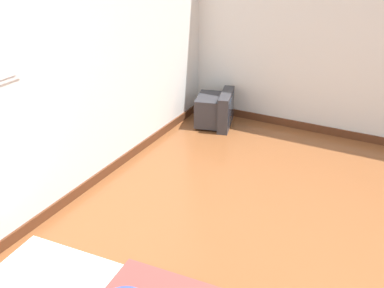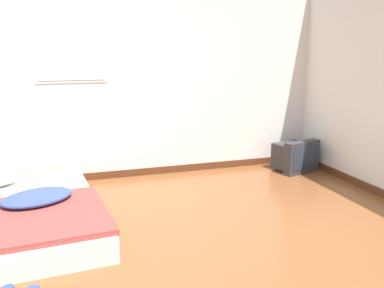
% 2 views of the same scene
% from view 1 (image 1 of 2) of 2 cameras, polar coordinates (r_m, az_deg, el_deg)
% --- Properties ---
extents(wall_back, '(7.89, 0.08, 2.60)m').
position_cam_1_polar(wall_back, '(3.20, -22.94, 9.72)').
color(wall_back, silver).
rests_on(wall_back, ground_plane).
extents(crt_tv, '(0.58, 0.52, 0.42)m').
position_cam_1_polar(crt_tv, '(5.10, 3.21, 4.60)').
color(crt_tv, '#333338').
rests_on(crt_tv, ground_plane).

